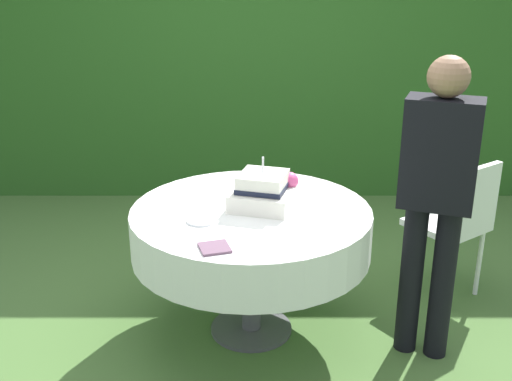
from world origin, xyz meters
name	(u,v)px	position (x,y,z in m)	size (l,w,h in m)	color
ground_plane	(250,329)	(0.00, 0.00, 0.00)	(20.00, 20.00, 0.00)	#476B33
foliage_hedge	(252,60)	(0.00, 2.46, 1.17)	(6.05, 0.60, 2.34)	#28561E
cake_table	(250,231)	(0.00, 0.00, 0.63)	(1.30, 1.30, 0.75)	#4C4C51
wedding_cake	(263,191)	(0.07, 0.04, 0.84)	(0.39, 0.39, 0.28)	white
serving_plate_near	(278,181)	(0.17, 0.43, 0.76)	(0.12, 0.12, 0.01)	white
serving_plate_far	(200,221)	(-0.25, -0.17, 0.76)	(0.15, 0.15, 0.01)	white
napkin_stack	(214,248)	(-0.16, -0.49, 0.76)	(0.14, 0.14, 0.01)	#6B4C60
garden_chair	(457,218)	(1.25, 0.38, 0.54)	(0.56, 0.56, 0.89)	white
standing_person	(435,191)	(0.92, -0.20, 0.93)	(0.41, 0.31, 1.60)	black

